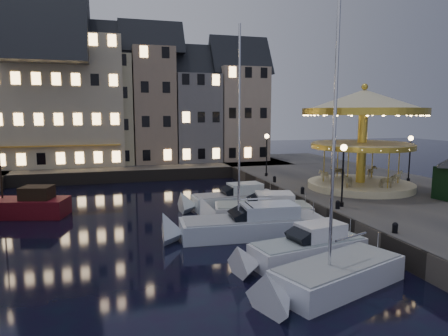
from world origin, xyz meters
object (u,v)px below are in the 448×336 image
object	(u,v)px
motorboat_c	(247,225)
red_fishing_boat	(19,207)
streetlamp_b	(343,166)
bollard_c	(303,190)
bollard_b	(338,204)
streetlamp_c	(267,149)
bollard_a	(395,227)
motorboat_b	(302,251)
motorboat_e	(231,200)
bollard_d	(275,179)
motorboat_a	(330,279)
carousel	(363,120)
streetlamp_d	(410,152)
motorboat_d	(257,211)

from	to	relation	value
motorboat_c	red_fishing_boat	distance (m)	17.01
streetlamp_b	red_fishing_boat	bearing A→B (deg)	158.34
bollard_c	red_fishing_boat	world-z (taller)	red_fishing_boat
bollard_b	bollard_c	distance (m)	5.00
streetlamp_c	bollard_a	xyz separation A→B (m)	(-0.60, -19.50, -2.41)
motorboat_b	motorboat_e	size ratio (longest dim) A/B	0.91
streetlamp_b	motorboat_c	distance (m)	7.68
motorboat_c	streetlamp_b	bearing A→B (deg)	4.53
motorboat_c	bollard_d	bearing A→B (deg)	59.15
bollard_a	bollard_d	xyz separation A→B (m)	(0.00, 16.00, 0.00)
motorboat_a	carousel	xyz separation A→B (m)	(11.01, 13.93, 6.39)
bollard_d	motorboat_c	world-z (taller)	motorboat_c
motorboat_e	red_fishing_boat	distance (m)	15.67
bollard_a	streetlamp_d	bearing A→B (deg)	47.53
motorboat_e	motorboat_a	bearing A→B (deg)	-90.80
streetlamp_b	motorboat_b	world-z (taller)	streetlamp_b
bollard_b	motorboat_d	size ratio (longest dim) A/B	0.07
motorboat_a	motorboat_b	distance (m)	3.14
streetlamp_b	motorboat_a	world-z (taller)	motorboat_a
motorboat_b	motorboat_e	world-z (taller)	same
carousel	bollard_c	bearing A→B (deg)	-172.48
motorboat_b	bollard_d	bearing A→B (deg)	71.84
motorboat_c	motorboat_e	distance (m)	7.28
bollard_d	motorboat_b	size ratio (longest dim) A/B	0.08
motorboat_a	motorboat_b	xyz separation A→B (m)	(0.27, 3.13, 0.10)
carousel	motorboat_e	bearing A→B (deg)	172.62
streetlamp_c	motorboat_d	xyz separation A→B (m)	(-4.98, -10.73, -3.38)
motorboat_a	motorboat_d	xyz separation A→B (m)	(1.00, 11.45, 0.10)
carousel	motorboat_b	bearing A→B (deg)	-134.83
motorboat_c	red_fishing_boat	xyz separation A→B (m)	(-14.43, 9.01, 0.01)
streetlamp_c	motorboat_a	bearing A→B (deg)	-105.07
streetlamp_d	bollard_b	size ratio (longest dim) A/B	7.32
motorboat_a	motorboat_c	xyz separation A→B (m)	(-0.93, 8.13, 0.14)
streetlamp_b	streetlamp_d	xyz separation A→B (m)	(11.30, 7.00, 0.00)
motorboat_b	red_fishing_boat	size ratio (longest dim) A/B	0.96
motorboat_a	carousel	bearing A→B (deg)	51.68
bollard_a	motorboat_e	xyz separation A→B (m)	(-5.16, 12.64, -0.96)
streetlamp_c	red_fishing_boat	distance (m)	22.16
motorboat_b	motorboat_e	xyz separation A→B (m)	(-0.06, 12.20, 0.00)
streetlamp_b	bollard_d	xyz separation A→B (m)	(-0.60, 10.00, -2.41)
motorboat_d	red_fishing_boat	bearing A→B (deg)	160.79
streetlamp_b	streetlamp_d	size ratio (longest dim) A/B	1.00
motorboat_a	carousel	distance (m)	18.87
motorboat_d	motorboat_c	bearing A→B (deg)	-120.09
streetlamp_b	red_fishing_boat	xyz separation A→B (m)	(-21.33, 8.47, -3.33)
bollard_d	motorboat_c	bearing A→B (deg)	-120.85
streetlamp_b	bollard_c	distance (m)	5.14
streetlamp_c	motorboat_b	xyz separation A→B (m)	(-5.70, -19.06, -3.38)
bollard_b	bollard_c	size ratio (longest dim) A/B	1.00
motorboat_d	streetlamp_d	bearing A→B (deg)	14.57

